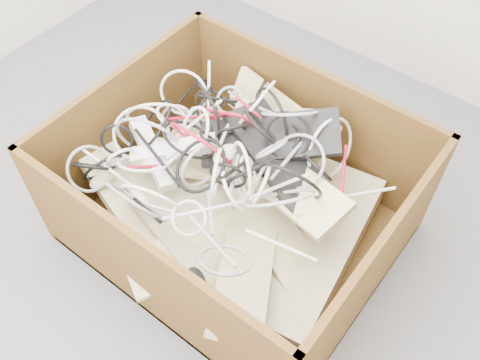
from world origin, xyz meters
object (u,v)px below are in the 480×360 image
Objects in this scene: power_strip_left at (174,150)px; power_strip_right at (152,153)px; cardboard_box at (234,208)px; vga_plug at (323,223)px.

power_strip_left is 1.02× the size of power_strip_right.
cardboard_box is 3.64× the size of power_strip_right.
power_strip_right is 6.86× the size of vga_plug.
power_strip_left is at bearing 53.24° from power_strip_right.
cardboard_box is 0.42m from vga_plug.
power_strip_right is (-0.07, -0.04, -0.04)m from power_strip_left.
power_strip_right reaches higher than vga_plug.
power_strip_left is 0.58m from vga_plug.
vga_plug is (0.36, 0.01, 0.21)m from cardboard_box.
cardboard_box is at bearing -152.24° from vga_plug.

